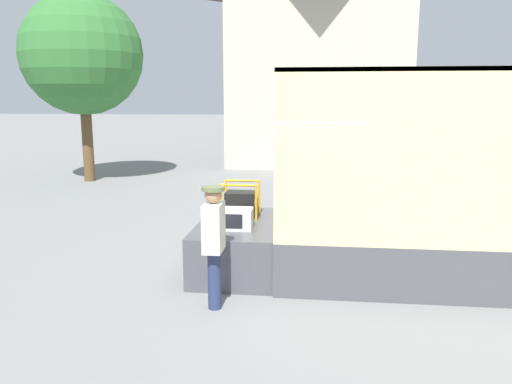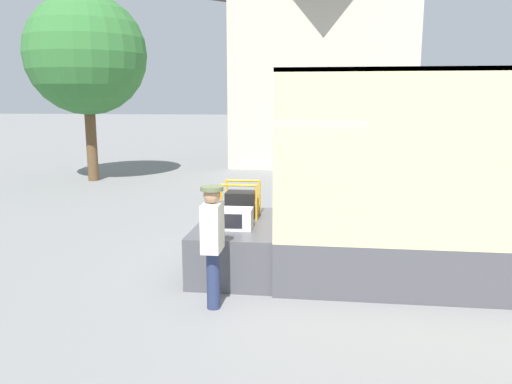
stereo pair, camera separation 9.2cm
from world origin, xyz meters
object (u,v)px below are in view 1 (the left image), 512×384
microwave (237,219)px  portable_generator (242,204)px  worker_person (214,235)px  street_tree (82,55)px

microwave → portable_generator: (-0.05, 0.81, 0.07)m
microwave → worker_person: worker_person is taller
microwave → worker_person: size_ratio=0.28×
portable_generator → worker_person: 2.02m
portable_generator → street_tree: bearing=129.0°
portable_generator → worker_person: (-0.08, -2.02, 0.00)m
portable_generator → street_tree: (-6.46, 7.99, 3.20)m
microwave → street_tree: street_tree is taller
worker_person → street_tree: street_tree is taller
worker_person → street_tree: bearing=122.5°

